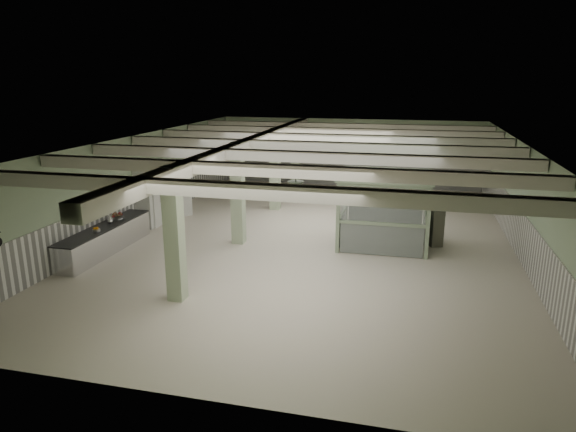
% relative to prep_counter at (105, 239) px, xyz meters
% --- Properties ---
extents(floor, '(20.00, 20.00, 0.00)m').
position_rel_prep_counter_xyz_m(floor, '(6.54, 3.06, -0.46)').
color(floor, silver).
rests_on(floor, ground).
extents(ceiling, '(14.00, 20.00, 0.02)m').
position_rel_prep_counter_xyz_m(ceiling, '(6.54, 3.06, 3.14)').
color(ceiling, beige).
rests_on(ceiling, wall_back).
extents(wall_back, '(14.00, 0.02, 3.60)m').
position_rel_prep_counter_xyz_m(wall_back, '(6.54, 13.06, 1.34)').
color(wall_back, '#A3BD97').
rests_on(wall_back, floor).
extents(wall_front, '(14.00, 0.02, 3.60)m').
position_rel_prep_counter_xyz_m(wall_front, '(6.54, -6.94, 1.34)').
color(wall_front, '#A3BD97').
rests_on(wall_front, floor).
extents(wall_left, '(0.02, 20.00, 3.60)m').
position_rel_prep_counter_xyz_m(wall_left, '(-0.46, 3.06, 1.34)').
color(wall_left, '#A3BD97').
rests_on(wall_left, floor).
extents(wall_right, '(0.02, 20.00, 3.60)m').
position_rel_prep_counter_xyz_m(wall_right, '(13.54, 3.06, 1.34)').
color(wall_right, '#A3BD97').
rests_on(wall_right, floor).
extents(wainscot_left, '(0.05, 19.90, 1.50)m').
position_rel_prep_counter_xyz_m(wainscot_left, '(-0.43, 3.06, 0.29)').
color(wainscot_left, white).
rests_on(wainscot_left, floor).
extents(wainscot_right, '(0.05, 19.90, 1.50)m').
position_rel_prep_counter_xyz_m(wainscot_right, '(13.52, 3.06, 0.29)').
color(wainscot_right, white).
rests_on(wainscot_right, floor).
extents(wainscot_back, '(13.90, 0.05, 1.50)m').
position_rel_prep_counter_xyz_m(wainscot_back, '(6.54, 13.03, 0.29)').
color(wainscot_back, white).
rests_on(wainscot_back, floor).
extents(girder, '(0.45, 19.90, 0.40)m').
position_rel_prep_counter_xyz_m(girder, '(4.04, 3.06, 2.92)').
color(girder, beige).
rests_on(girder, ceiling).
extents(beam_a, '(13.90, 0.35, 0.32)m').
position_rel_prep_counter_xyz_m(beam_a, '(6.54, -4.44, 2.96)').
color(beam_a, beige).
rests_on(beam_a, ceiling).
extents(beam_b, '(13.90, 0.35, 0.32)m').
position_rel_prep_counter_xyz_m(beam_b, '(6.54, -1.94, 2.96)').
color(beam_b, beige).
rests_on(beam_b, ceiling).
extents(beam_c, '(13.90, 0.35, 0.32)m').
position_rel_prep_counter_xyz_m(beam_c, '(6.54, 0.56, 2.96)').
color(beam_c, beige).
rests_on(beam_c, ceiling).
extents(beam_d, '(13.90, 0.35, 0.32)m').
position_rel_prep_counter_xyz_m(beam_d, '(6.54, 3.06, 2.96)').
color(beam_d, beige).
rests_on(beam_d, ceiling).
extents(beam_e, '(13.90, 0.35, 0.32)m').
position_rel_prep_counter_xyz_m(beam_e, '(6.54, 5.56, 2.96)').
color(beam_e, beige).
rests_on(beam_e, ceiling).
extents(beam_f, '(13.90, 0.35, 0.32)m').
position_rel_prep_counter_xyz_m(beam_f, '(6.54, 8.06, 2.96)').
color(beam_f, beige).
rests_on(beam_f, ceiling).
extents(beam_g, '(13.90, 0.35, 0.32)m').
position_rel_prep_counter_xyz_m(beam_g, '(6.54, 10.56, 2.96)').
color(beam_g, beige).
rests_on(beam_g, ceiling).
extents(column_a, '(0.42, 0.42, 3.60)m').
position_rel_prep_counter_xyz_m(column_a, '(4.04, -2.94, 1.34)').
color(column_a, '#ABBE99').
rests_on(column_a, floor).
extents(column_b, '(0.42, 0.42, 3.60)m').
position_rel_prep_counter_xyz_m(column_b, '(4.04, 2.06, 1.34)').
color(column_b, '#ABBE99').
rests_on(column_b, floor).
extents(column_c, '(0.42, 0.42, 3.60)m').
position_rel_prep_counter_xyz_m(column_c, '(4.04, 7.06, 1.34)').
color(column_c, '#ABBE99').
rests_on(column_c, floor).
extents(column_d, '(0.42, 0.42, 3.60)m').
position_rel_prep_counter_xyz_m(column_d, '(4.04, 11.06, 1.34)').
color(column_d, '#ABBE99').
rests_on(column_d, floor).
extents(pendant_front, '(0.44, 0.44, 0.22)m').
position_rel_prep_counter_xyz_m(pendant_front, '(7.04, -1.94, 2.59)').
color(pendant_front, '#2D3A2B').
rests_on(pendant_front, ceiling).
extents(pendant_mid, '(0.44, 0.44, 0.22)m').
position_rel_prep_counter_xyz_m(pendant_mid, '(7.04, 3.56, 2.59)').
color(pendant_mid, '#2D3A2B').
rests_on(pendant_mid, ceiling).
extents(pendant_back, '(0.44, 0.44, 0.22)m').
position_rel_prep_counter_xyz_m(pendant_back, '(7.04, 8.56, 2.59)').
color(pendant_back, '#2D3A2B').
rests_on(pendant_back, ceiling).
extents(prep_counter, '(0.81, 4.61, 0.91)m').
position_rel_prep_counter_xyz_m(prep_counter, '(0.00, 0.00, 0.00)').
color(prep_counter, silver).
rests_on(prep_counter, floor).
extents(pitcher_near, '(0.25, 0.26, 0.26)m').
position_rel_prep_counter_xyz_m(pitcher_near, '(0.05, 0.29, 0.57)').
color(pitcher_near, silver).
rests_on(pitcher_near, prep_counter).
extents(pitcher_far, '(0.22, 0.24, 0.25)m').
position_rel_prep_counter_xyz_m(pitcher_far, '(-0.10, 0.49, 0.56)').
color(pitcher_far, silver).
rests_on(pitcher_far, prep_counter).
extents(veg_colander, '(0.61, 0.61, 0.22)m').
position_rel_prep_counter_xyz_m(veg_colander, '(-0.05, 0.88, 0.55)').
color(veg_colander, '#434348').
rests_on(veg_colander, prep_counter).
extents(orange_bowl, '(0.25, 0.25, 0.09)m').
position_rel_prep_counter_xyz_m(orange_bowl, '(0.11, -0.59, 0.48)').
color(orange_bowl, '#B2B2B7').
rests_on(orange_bowl, prep_counter).
extents(walkin_cooler, '(1.17, 2.67, 2.44)m').
position_rel_prep_counter_xyz_m(walkin_cooler, '(-0.08, 4.06, 0.76)').
color(walkin_cooler, silver).
rests_on(walkin_cooler, floor).
extents(guard_booth, '(3.20, 2.72, 2.55)m').
position_rel_prep_counter_xyz_m(guard_booth, '(9.06, 3.05, 1.27)').
color(guard_booth, gray).
rests_on(guard_booth, floor).
extents(filing_cabinet, '(0.62, 0.71, 1.30)m').
position_rel_prep_counter_xyz_m(filing_cabinet, '(10.83, 3.43, 0.19)').
color(filing_cabinet, '#575849').
rests_on(filing_cabinet, floor).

